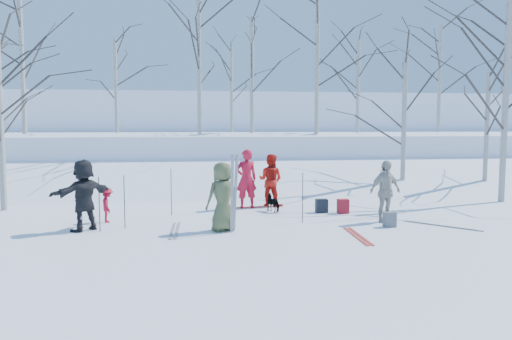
{
  "coord_description": "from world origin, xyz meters",
  "views": [
    {
      "loc": [
        -1.94,
        -12.64,
        2.58
      ],
      "look_at": [
        0.0,
        1.5,
        1.3
      ],
      "focal_mm": 35.0,
      "sensor_mm": 36.0,
      "label": 1
    }
  ],
  "objects": [
    {
      "name": "ski_pole_f",
      "position": [
        -4.08,
        -0.27,
        0.67
      ],
      "size": [
        0.02,
        0.02,
        1.34
      ],
      "primitive_type": "cylinder",
      "color": "black",
      "rests_on": "ground"
    },
    {
      "name": "ski_pole_d",
      "position": [
        0.72,
        2.73,
        0.67
      ],
      "size": [
        0.02,
        0.02,
        1.34
      ],
      "primitive_type": "cylinder",
      "color": "black",
      "rests_on": "ground"
    },
    {
      "name": "birch_edge_c",
      "position": [
        9.64,
        5.47,
        2.32
      ],
      "size": [
        3.85,
        3.85,
        4.64
      ],
      "primitive_type": null,
      "color": "silver",
      "rests_on": "ground"
    },
    {
      "name": "birch_plateau_f",
      "position": [
        0.59,
        16.15,
        4.59
      ],
      "size": [
        3.95,
        3.95,
        4.79
      ],
      "primitive_type": null,
      "color": "silver",
      "rests_on": "snow_plateau"
    },
    {
      "name": "birch_plateau_g",
      "position": [
        -8.98,
        10.37,
        5.36
      ],
      "size": [
        5.02,
        5.02,
        6.31
      ],
      "primitive_type": null,
      "color": "silver",
      "rests_on": "snow_plateau"
    },
    {
      "name": "birch_plateau_b",
      "position": [
        4.32,
        11.19,
        5.42
      ],
      "size": [
        5.11,
        5.11,
        6.44
      ],
      "primitive_type": null,
      "color": "silver",
      "rests_on": "snow_plateau"
    },
    {
      "name": "birch_plateau_d",
      "position": [
        12.48,
        14.67,
        5.25
      ],
      "size": [
        4.87,
        4.87,
        6.11
      ],
      "primitive_type": null,
      "color": "silver",
      "rests_on": "snow_plateau"
    },
    {
      "name": "ski_pair_a",
      "position": [
        4.51,
        -0.81,
        0.01
      ],
      "size": [
        2.08,
        2.1,
        0.02
      ],
      "primitive_type": null,
      "rotation": [
        0.0,
        0.0,
        0.72
      ],
      "color": "silver",
      "rests_on": "ground"
    },
    {
      "name": "birch_edge_e",
      "position": [
        6.33,
        5.68,
        2.58
      ],
      "size": [
        4.21,
        4.21,
        5.16
      ],
      "primitive_type": null,
      "color": "silver",
      "rests_on": "ground"
    },
    {
      "name": "ski_pole_a",
      "position": [
        -2.42,
        1.74,
        0.67
      ],
      "size": [
        0.02,
        0.02,
        1.34
      ],
      "primitive_type": "cylinder",
      "color": "black",
      "rests_on": "ground"
    },
    {
      "name": "skier_redor_behind",
      "position": [
        0.67,
        3.0,
        0.83
      ],
      "size": [
        1.01,
        0.94,
        1.66
      ],
      "primitive_type": "imported",
      "rotation": [
        0.0,
        0.0,
        2.63
      ],
      "color": "red",
      "rests_on": "ground"
    },
    {
      "name": "skier_red_seated",
      "position": [
        -4.08,
        0.91,
        0.47
      ],
      "size": [
        0.47,
        0.66,
        0.93
      ],
      "primitive_type": "imported",
      "rotation": [
        0.0,
        0.0,
        1.8
      ],
      "color": "#B81128",
      "rests_on": "ground"
    },
    {
      "name": "skier_cream_east",
      "position": [
        3.27,
        -0.05,
        0.83
      ],
      "size": [
        1.05,
        0.68,
        1.66
      ],
      "primitive_type": "imported",
      "rotation": [
        0.0,
        0.0,
        0.31
      ],
      "color": "beige",
      "rests_on": "ground"
    },
    {
      "name": "backpack_grey",
      "position": [
        3.14,
        -0.69,
        0.19
      ],
      "size": [
        0.3,
        0.2,
        0.38
      ],
      "primitive_type": "cube",
      "color": "#55575C",
      "rests_on": "ground"
    },
    {
      "name": "skier_grey_west",
      "position": [
        -4.47,
        -0.09,
        0.88
      ],
      "size": [
        1.52,
        1.53,
        1.76
      ],
      "primitive_type": "imported",
      "rotation": [
        0.0,
        0.0,
        3.93
      ],
      "color": "black",
      "rests_on": "ground"
    },
    {
      "name": "dog",
      "position": [
        0.6,
        1.92,
        0.27
      ],
      "size": [
        0.56,
        0.7,
        0.54
      ],
      "primitive_type": "imported",
      "rotation": [
        0.0,
        0.0,
        3.65
      ],
      "color": "black",
      "rests_on": "ground"
    },
    {
      "name": "snow_ramp",
      "position": [
        0.0,
        7.0,
        0.15
      ],
      "size": [
        70.0,
        9.49,
        4.12
      ],
      "primitive_type": "cube",
      "rotation": [
        0.3,
        0.0,
        0.0
      ],
      "color": "white",
      "rests_on": "ground"
    },
    {
      "name": "ski_pole_h",
      "position": [
        3.39,
        0.48,
        0.67
      ],
      "size": [
        0.02,
        0.02,
        1.34
      ],
      "primitive_type": "cylinder",
      "color": "black",
      "rests_on": "ground"
    },
    {
      "name": "ski_pole_i",
      "position": [
        3.38,
        0.57,
        0.67
      ],
      "size": [
        0.02,
        0.02,
        1.34
      ],
      "primitive_type": "cylinder",
      "color": "black",
      "rests_on": "ground"
    },
    {
      "name": "ski_pole_g",
      "position": [
        1.06,
        0.15,
        0.67
      ],
      "size": [
        0.02,
        0.02,
        1.34
      ],
      "primitive_type": "cylinder",
      "color": "black",
      "rests_on": "ground"
    },
    {
      "name": "ski_pair_d",
      "position": [
        1.96,
        -1.65,
        0.01
      ],
      "size": [
        0.38,
        1.92,
        0.02
      ],
      "primitive_type": null,
      "rotation": [
        0.0,
        0.0,
        -0.05
      ],
      "color": "red",
      "rests_on": "ground"
    },
    {
      "name": "upright_ski_left",
      "position": [
        -0.9,
        -0.86,
        0.95
      ],
      "size": [
        0.09,
        0.16,
        1.9
      ],
      "primitive_type": "cube",
      "rotation": [
        0.07,
        0.0,
        0.15
      ],
      "color": "silver",
      "rests_on": "ground"
    },
    {
      "name": "snow_plateau",
      "position": [
        0.0,
        17.0,
        1.0
      ],
      "size": [
        70.0,
        18.0,
        2.2
      ],
      "primitive_type": "cube",
      "color": "white",
      "rests_on": "ground"
    },
    {
      "name": "birch_plateau_e",
      "position": [
        6.86,
        12.54,
        4.59
      ],
      "size": [
        3.95,
        3.95,
        4.78
      ],
      "primitive_type": null,
      "color": "silver",
      "rests_on": "snow_plateau"
    },
    {
      "name": "ski_pole_j",
      "position": [
        0.44,
        2.17,
        0.67
      ],
      "size": [
        0.02,
        0.02,
        1.34
      ],
      "primitive_type": "cylinder",
      "color": "black",
      "rests_on": "ground"
    },
    {
      "name": "birch_plateau_h",
      "position": [
        -5.45,
        13.16,
        4.53
      ],
      "size": [
        3.86,
        3.86,
        4.65
      ],
      "primitive_type": null,
      "color": "silver",
      "rests_on": "snow_plateau"
    },
    {
      "name": "ground",
      "position": [
        0.0,
        0.0,
        0.0
      ],
      "size": [
        120.0,
        120.0,
        0.0
      ],
      "primitive_type": "plane",
      "color": "white",
      "rests_on": "ground"
    },
    {
      "name": "birch_edge_a",
      "position": [
        -7.51,
        3.31,
        2.89
      ],
      "size": [
        4.64,
        4.64,
        5.77
      ],
      "primitive_type": null,
      "color": "silver",
      "rests_on": "ground"
    },
    {
      "name": "ski_pair_b",
      "position": [
        0.13,
        2.8,
        0.01
      ],
      "size": [
        0.73,
        1.96,
        0.02
      ],
      "primitive_type": null,
      "rotation": [
        0.0,
        0.0,
        1.71
      ],
      "color": "red",
      "rests_on": "ground"
    },
    {
      "name": "birch_plateau_i",
      "position": [
        -1.39,
        9.87,
        5.28
      ],
      "size": [
        4.91,
        4.91,
        6.16
      ],
      "primitive_type": null,
      "color": "silver",
      "rests_on": "snow_plateau"
    },
    {
      "name": "skier_olive_center",
      "position": [
        -1.11,
        -0.59,
        0.85
      ],
      "size": [
        0.98,
        0.83,
        1.7
      ],
      "primitive_type": "imported",
      "rotation": [
        0.0,
        0.0,
        3.57
      ],
      "color": "#495332",
      "rests_on": "ground"
    },
    {
      "name": "birch_plateau_a",
      "position": [
        1.23,
        11.97,
        5.03
      ],
      "size": [
        4.56,
        4.56,
        5.65
      ],
      "primitive_type": null,
      "color": "silver",
      "rests_on": "snow_plateau"
    },
    {
      "name": "far_hill",
      "position": [
        0.0,
        38.0,
        2.0
      ],
      "size": [
        90.0,
        30.0,
        6.0
      ],
      "primitive_type": "cube",
      "color": "white",
      "rests_on": "ground"
    },
    {
      "name": "ski_pole_e",
      "position": [
        -3.53,
        0.06,
        0.67
      ],
      "size": [
        0.02,
        0.02,
        1.34
      ],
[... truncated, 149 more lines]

